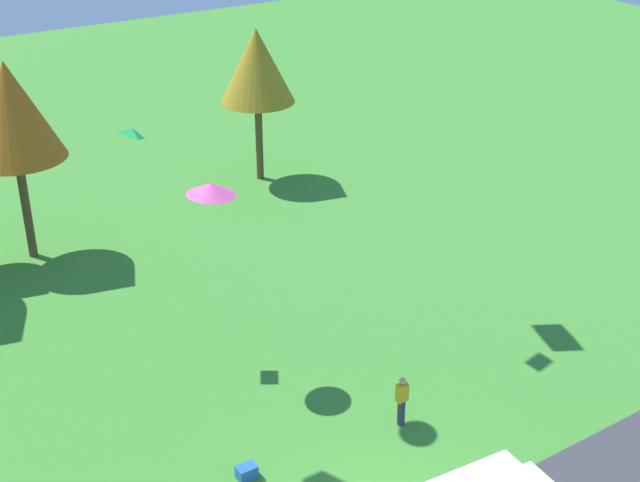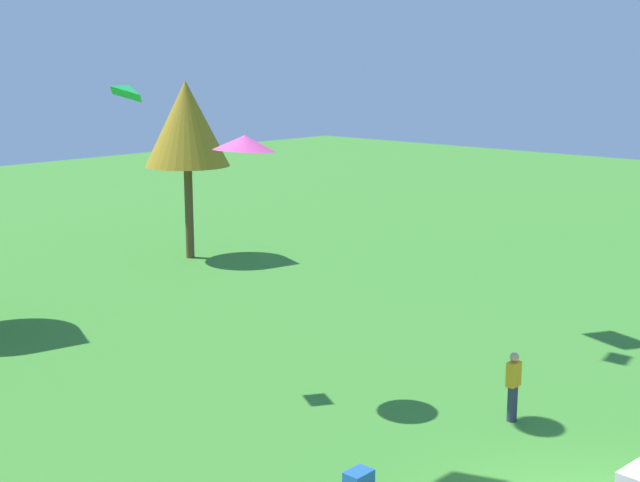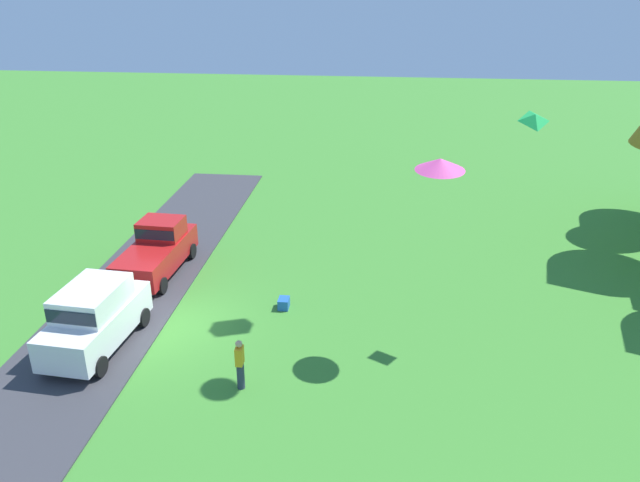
# 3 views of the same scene
# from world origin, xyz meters

# --- Properties ---
(person_watching_sky) EXTENTS (0.36, 0.24, 1.71)m
(person_watching_sky) POSITION_xyz_m (3.57, 3.17, 0.88)
(person_watching_sky) COLOR #2D334C
(person_watching_sky) RESTS_ON ground
(tree_center_back) EXTENTS (3.94, 3.94, 8.32)m
(tree_center_back) POSITION_xyz_m (-2.37, 20.55, 6.31)
(tree_center_back) COLOR brown
(tree_center_back) RESTS_ON ground
(tree_left_of_center) EXTENTS (3.60, 3.60, 7.60)m
(tree_left_of_center) POSITION_xyz_m (9.84, 22.71, 5.76)
(tree_left_of_center) COLOR brown
(tree_left_of_center) RESTS_ON ground
(cooler_box) EXTENTS (0.56, 0.40, 0.40)m
(cooler_box) POSITION_xyz_m (-1.55, 3.66, 0.20)
(cooler_box) COLOR blue
(cooler_box) RESTS_ON ground
(kite_diamond_low_drifter) EXTENTS (0.90, 0.81, 0.55)m
(kite_diamond_low_drifter) POSITION_xyz_m (-0.77, 11.90, 7.72)
(kite_diamond_low_drifter) COLOR green
(kite_delta_high_right) EXTENTS (1.72, 1.70, 0.47)m
(kite_delta_high_right) POSITION_xyz_m (0.45, 9.00, 6.49)
(kite_delta_high_right) COLOR #EA4C9E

